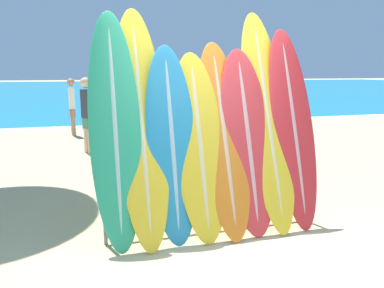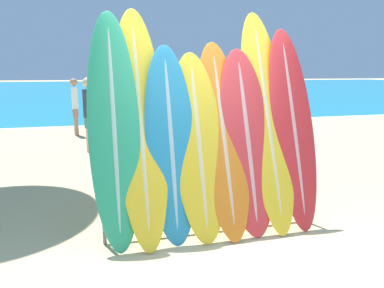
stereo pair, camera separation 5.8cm
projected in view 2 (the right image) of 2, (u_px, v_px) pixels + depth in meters
name	position (u px, v px, depth m)	size (l,w,h in m)	color
ground_plane	(242.00, 253.00, 3.72)	(160.00, 160.00, 0.00)	tan
ocean_water	(101.00, 88.00, 40.23)	(120.00, 60.00, 0.01)	teal
surfboard_rack	(211.00, 193.00, 4.13)	(2.38, 0.04, 0.84)	slate
surfboard_slot_0	(114.00, 128.00, 3.79)	(0.52, 0.82, 2.41)	#289E70
surfboard_slot_1	(140.00, 123.00, 3.92)	(0.54, 1.08, 2.48)	yellow
surfboard_slot_2	(171.00, 143.00, 3.94)	(0.54, 0.69, 2.07)	teal
surfboard_slot_3	(198.00, 145.00, 4.02)	(0.57, 0.81, 2.00)	yellow
surfboard_slot_4	(223.00, 137.00, 4.12)	(0.54, 0.94, 2.12)	orange
surfboard_slot_5	(247.00, 140.00, 4.17)	(0.60, 0.80, 2.04)	red
surfboard_slot_6	(267.00, 118.00, 4.30)	(0.54, 1.06, 2.49)	yellow
surfboard_slot_7	(293.00, 126.00, 4.34)	(0.52, 0.86, 2.29)	red
person_near_water	(247.00, 113.00, 8.70)	(0.26, 0.20, 1.52)	beige
person_mid_beach	(75.00, 105.00, 10.40)	(0.21, 0.27, 1.59)	#A87A5B
person_far_left	(89.00, 112.00, 8.11)	(0.25, 0.28, 1.65)	beige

